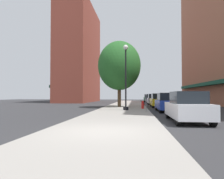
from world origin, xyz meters
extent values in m
plane|color=#2D2D30|center=(4.00, 18.00, 0.00)|extent=(90.00, 90.00, 0.00)
cube|color=gray|center=(0.00, 19.00, 0.06)|extent=(4.80, 50.00, 0.12)
cube|color=#144C38|center=(11.65, 22.00, 3.10)|extent=(0.90, 34.00, 0.50)
cube|color=brown|center=(-11.00, 37.00, 10.49)|extent=(6.00, 18.00, 20.98)
cube|color=#144C38|center=(-14.35, 37.00, 3.10)|extent=(0.90, 15.30, 0.50)
cylinder|color=black|center=(0.34, 10.96, 0.27)|extent=(0.48, 0.48, 0.30)
cylinder|color=black|center=(0.34, 10.96, 3.02)|extent=(0.14, 0.14, 5.20)
sphere|color=silver|center=(0.34, 10.96, 5.80)|extent=(0.44, 0.44, 0.44)
cylinder|color=red|center=(1.92, 13.13, 0.43)|extent=(0.26, 0.26, 0.62)
sphere|color=red|center=(1.92, 13.13, 0.79)|extent=(0.24, 0.24, 0.24)
cylinder|color=red|center=(2.06, 13.13, 0.52)|extent=(0.12, 0.10, 0.10)
cylinder|color=slate|center=(2.05, 9.10, 0.65)|extent=(0.06, 0.06, 1.05)
cube|color=#33383D|center=(2.05, 9.10, 1.30)|extent=(0.14, 0.09, 0.26)
cylinder|color=#4C3823|center=(-0.65, 16.29, 1.58)|extent=(0.40, 0.40, 2.92)
ellipsoid|color=#235B23|center=(-0.65, 16.29, 4.90)|extent=(4.97, 4.97, 5.71)
cylinder|color=black|center=(3.22, 5.60, 0.32)|extent=(0.22, 0.64, 0.64)
cylinder|color=black|center=(4.78, 5.60, 0.32)|extent=(0.22, 0.64, 0.64)
cylinder|color=black|center=(3.22, 2.40, 0.32)|extent=(0.22, 0.64, 0.64)
cylinder|color=black|center=(4.78, 2.40, 0.32)|extent=(0.22, 0.64, 0.64)
cube|color=silver|center=(4.00, 4.00, 0.64)|extent=(1.80, 4.30, 0.76)
cube|color=black|center=(4.00, 3.85, 1.34)|extent=(1.56, 2.20, 0.64)
cylinder|color=black|center=(3.22, 12.59, 0.32)|extent=(0.22, 0.64, 0.64)
cylinder|color=black|center=(4.78, 12.59, 0.32)|extent=(0.22, 0.64, 0.64)
cylinder|color=black|center=(3.22, 9.39, 0.32)|extent=(0.22, 0.64, 0.64)
cylinder|color=black|center=(4.78, 9.39, 0.32)|extent=(0.22, 0.64, 0.64)
cube|color=#1E389E|center=(4.00, 10.99, 0.64)|extent=(1.80, 4.30, 0.76)
cube|color=black|center=(4.00, 10.84, 1.34)|extent=(1.56, 2.20, 0.64)
cylinder|color=black|center=(3.22, 19.63, 0.32)|extent=(0.22, 0.64, 0.64)
cylinder|color=black|center=(4.78, 19.63, 0.32)|extent=(0.22, 0.64, 0.64)
cylinder|color=black|center=(3.22, 16.43, 0.32)|extent=(0.22, 0.64, 0.64)
cylinder|color=black|center=(4.78, 16.43, 0.32)|extent=(0.22, 0.64, 0.64)
cube|color=gold|center=(4.00, 18.03, 0.64)|extent=(1.80, 4.30, 0.76)
cube|color=black|center=(4.00, 17.88, 1.34)|extent=(1.56, 2.20, 0.64)
cylinder|color=black|center=(3.22, 26.66, 0.32)|extent=(0.22, 0.64, 0.64)
cylinder|color=black|center=(4.78, 26.66, 0.32)|extent=(0.22, 0.64, 0.64)
cylinder|color=black|center=(3.22, 23.46, 0.32)|extent=(0.22, 0.64, 0.64)
cylinder|color=black|center=(4.78, 23.46, 0.32)|extent=(0.22, 0.64, 0.64)
cube|color=#B2B2BA|center=(4.00, 25.06, 0.64)|extent=(1.80, 4.30, 0.76)
cube|color=black|center=(4.00, 24.91, 1.34)|extent=(1.56, 2.20, 0.64)
cylinder|color=black|center=(3.22, 33.32, 0.32)|extent=(0.22, 0.64, 0.64)
cylinder|color=black|center=(4.78, 33.32, 0.32)|extent=(0.22, 0.64, 0.64)
cylinder|color=black|center=(3.22, 30.12, 0.32)|extent=(0.22, 0.64, 0.64)
cylinder|color=black|center=(4.78, 30.12, 0.32)|extent=(0.22, 0.64, 0.64)
cube|color=black|center=(4.00, 31.72, 0.64)|extent=(1.80, 4.30, 0.76)
cube|color=black|center=(4.00, 31.57, 1.34)|extent=(1.56, 2.20, 0.64)
cylinder|color=black|center=(3.22, 40.31, 0.32)|extent=(0.22, 0.64, 0.64)
cylinder|color=black|center=(4.78, 40.31, 0.32)|extent=(0.22, 0.64, 0.64)
cylinder|color=black|center=(3.22, 37.11, 0.32)|extent=(0.22, 0.64, 0.64)
cylinder|color=black|center=(4.78, 37.11, 0.32)|extent=(0.22, 0.64, 0.64)
cube|color=#196638|center=(4.00, 38.71, 0.64)|extent=(1.80, 4.30, 0.76)
cube|color=black|center=(4.00, 38.56, 1.34)|extent=(1.56, 2.20, 0.64)
camera|label=1|loc=(1.18, -7.76, 1.46)|focal=33.32mm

